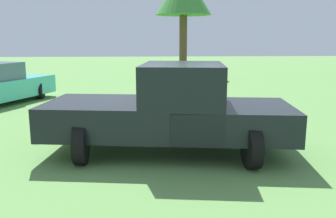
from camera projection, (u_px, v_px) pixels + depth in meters
The scene contains 3 objects.
ground_plane at pixel (166, 149), 7.45m from camera, with size 80.00×80.00×0.00m, color #5B8C47.
pickup_truck at pixel (174, 108), 7.07m from camera, with size 2.75×5.06×1.80m.
traffic_cone at pixel (184, 99), 11.98m from camera, with size 0.32×0.32×0.55m, color orange.
Camera 1 is at (7.13, -0.43, 2.27)m, focal length 37.96 mm.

